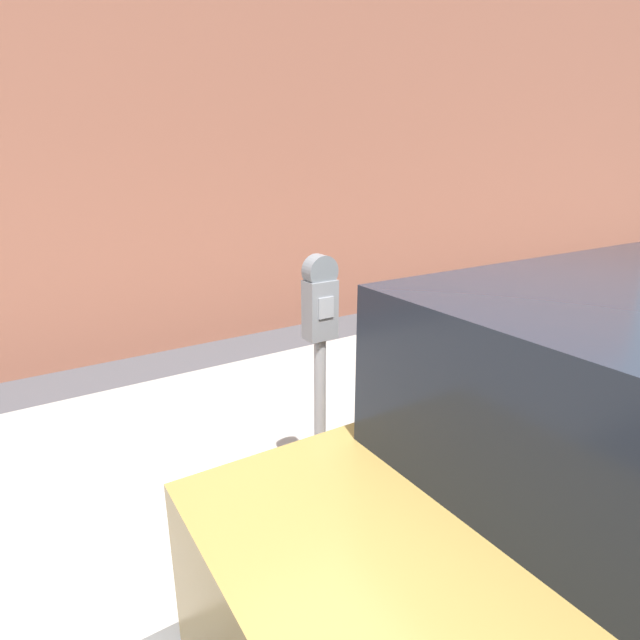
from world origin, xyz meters
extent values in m
cube|color=#9E9B96|center=(0.00, 2.20, 0.07)|extent=(24.00, 2.80, 0.14)
cube|color=#935642|center=(0.00, 4.87, 3.11)|extent=(24.00, 0.30, 6.22)
cylinder|color=gray|center=(0.13, 1.13, 0.70)|extent=(0.07, 0.07, 1.10)
cube|color=slate|center=(0.13, 1.13, 1.41)|extent=(0.17, 0.11, 0.33)
cube|color=gray|center=(0.13, 1.07, 1.44)|extent=(0.09, 0.01, 0.11)
cylinder|color=slate|center=(0.13, 1.13, 1.62)|extent=(0.18, 0.09, 0.18)
cylinder|color=black|center=(0.03, 0.47, 0.32)|extent=(0.64, 0.23, 0.63)
camera|label=1|loc=(-1.28, -1.05, 2.17)|focal=28.00mm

